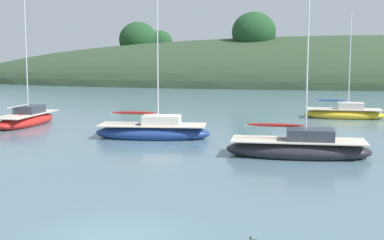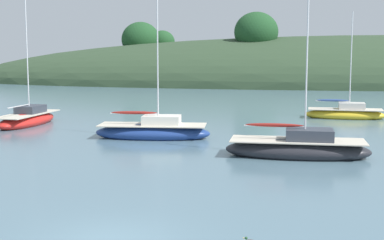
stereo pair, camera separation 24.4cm
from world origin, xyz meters
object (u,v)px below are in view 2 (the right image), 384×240
sailboat_teal_outer (153,131)px  sailboat_white_near (27,119)px  sailboat_red_portside (298,148)px  sailboat_orange_cutter (346,114)px

sailboat_teal_outer → sailboat_white_near: sailboat_white_near is taller
sailboat_teal_outer → sailboat_red_portside: (9.14, -5.35, 0.01)m
sailboat_white_near → sailboat_red_portside: bearing=-27.6°
sailboat_red_portside → sailboat_orange_cutter: bearing=74.4°
sailboat_orange_cutter → sailboat_red_portside: bearing=-105.6°
sailboat_teal_outer → sailboat_orange_cutter: (14.17, 12.63, -0.04)m
sailboat_red_portside → sailboat_white_near: bearing=152.4°
sailboat_teal_outer → sailboat_white_near: bearing=154.8°
sailboat_white_near → sailboat_orange_cutter: size_ratio=1.14×
sailboat_white_near → sailboat_orange_cutter: sailboat_white_near is taller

